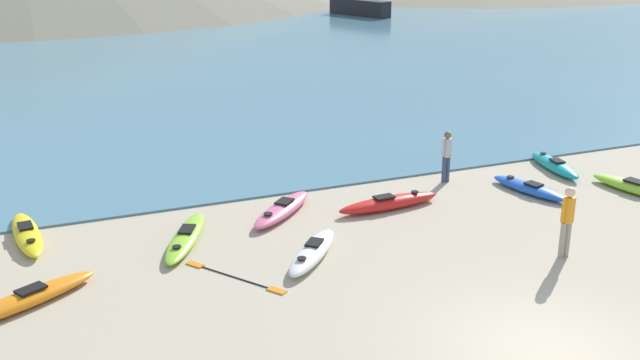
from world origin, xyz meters
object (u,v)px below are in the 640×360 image
at_px(kayak_on_sand_8, 638,188).
at_px(moored_boat_0, 360,7).
at_px(kayak_on_sand_1, 554,165).
at_px(kayak_on_sand_3, 530,188).
at_px(kayak_on_sand_0, 186,237).
at_px(moored_boat_1, 113,15).
at_px(loose_paddle, 234,277).
at_px(kayak_on_sand_4, 389,203).
at_px(kayak_on_sand_7, 312,252).
at_px(kayak_on_sand_5, 27,234).
at_px(person_near_foreground, 567,218).
at_px(kayak_on_sand_2, 282,209).
at_px(kayak_on_sand_6, 25,299).
at_px(person_near_waterline, 447,153).

bearing_deg(kayak_on_sand_8, moored_boat_0, 75.22).
bearing_deg(kayak_on_sand_1, kayak_on_sand_3, -145.16).
height_order(kayak_on_sand_3, moored_boat_0, moored_boat_0).
relative_size(kayak_on_sand_0, moored_boat_0, 0.52).
relative_size(moored_boat_1, loose_paddle, 1.78).
relative_size(kayak_on_sand_4, kayak_on_sand_7, 1.27).
xyz_separation_m(kayak_on_sand_5, moored_boat_1, (7.99, 42.69, 0.47)).
relative_size(kayak_on_sand_8, person_near_foreground, 1.77).
relative_size(kayak_on_sand_1, kayak_on_sand_2, 1.06).
bearing_deg(kayak_on_sand_1, kayak_on_sand_0, -174.73).
height_order(kayak_on_sand_7, person_near_foreground, person_near_foreground).
bearing_deg(moored_boat_0, kayak_on_sand_7, -116.65).
bearing_deg(kayak_on_sand_6, moored_boat_0, 56.99).
relative_size(person_near_waterline, moored_boat_0, 0.27).
distance_m(kayak_on_sand_1, person_near_foreground, 6.79).
xyz_separation_m(kayak_on_sand_2, kayak_on_sand_8, (10.16, -2.39, 0.00)).
xyz_separation_m(kayak_on_sand_2, kayak_on_sand_6, (-6.62, -2.80, -0.00)).
bearing_deg(person_near_foreground, kayak_on_sand_2, 135.77).
xyz_separation_m(kayak_on_sand_3, kayak_on_sand_7, (-7.54, -1.76, 0.02)).
bearing_deg(kayak_on_sand_6, loose_paddle, -4.98).
xyz_separation_m(kayak_on_sand_0, kayak_on_sand_7, (2.54, -2.06, 0.03)).
bearing_deg(kayak_on_sand_1, loose_paddle, -163.35).
height_order(kayak_on_sand_2, kayak_on_sand_3, kayak_on_sand_2).
xyz_separation_m(kayak_on_sand_7, person_near_waterline, (5.79, 3.54, 0.75)).
height_order(kayak_on_sand_3, person_near_waterline, person_near_waterline).
bearing_deg(loose_paddle, kayak_on_sand_6, 175.02).
height_order(kayak_on_sand_4, kayak_on_sand_5, kayak_on_sand_4).
bearing_deg(kayak_on_sand_4, person_near_foreground, -61.55).
height_order(kayak_on_sand_7, kayak_on_sand_8, kayak_on_sand_7).
height_order(kayak_on_sand_5, person_near_foreground, person_near_foreground).
distance_m(kayak_on_sand_4, person_near_waterline, 3.07).
xyz_separation_m(kayak_on_sand_3, kayak_on_sand_5, (-13.70, 1.97, 0.00)).
xyz_separation_m(kayak_on_sand_1, kayak_on_sand_7, (-9.58, -3.18, -0.01)).
bearing_deg(kayak_on_sand_4, kayak_on_sand_1, 8.80).
bearing_deg(kayak_on_sand_5, kayak_on_sand_1, -1.99).
height_order(kayak_on_sand_0, kayak_on_sand_1, kayak_on_sand_1).
relative_size(kayak_on_sand_1, kayak_on_sand_4, 0.88).
height_order(kayak_on_sand_1, kayak_on_sand_4, kayak_on_sand_4).
xyz_separation_m(kayak_on_sand_2, moored_boat_1, (1.55, 43.52, 0.46)).
height_order(kayak_on_sand_0, loose_paddle, kayak_on_sand_0).
relative_size(kayak_on_sand_2, kayak_on_sand_3, 0.96).
height_order(kayak_on_sand_2, kayak_on_sand_7, kayak_on_sand_7).
bearing_deg(person_near_foreground, kayak_on_sand_6, 169.08).
height_order(kayak_on_sand_1, kayak_on_sand_2, kayak_on_sand_1).
bearing_deg(kayak_on_sand_7, person_near_waterline, 31.49).
bearing_deg(person_near_waterline, kayak_on_sand_6, -164.12).
relative_size(person_near_foreground, loose_paddle, 0.73).
distance_m(kayak_on_sand_1, kayak_on_sand_8, 2.81).
bearing_deg(kayak_on_sand_4, kayak_on_sand_3, -5.51).
distance_m(kayak_on_sand_7, person_near_foreground, 5.98).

